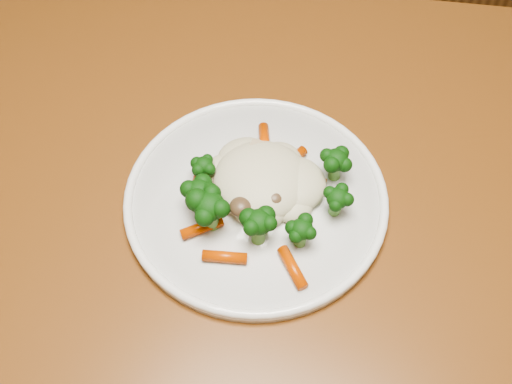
% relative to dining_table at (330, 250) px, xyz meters
% --- Properties ---
extents(dining_table, '(1.24, 0.99, 0.75)m').
position_rel_dining_table_xyz_m(dining_table, '(0.00, 0.00, 0.00)').
color(dining_table, brown).
rests_on(dining_table, ground).
extents(plate, '(0.29, 0.29, 0.01)m').
position_rel_dining_table_xyz_m(plate, '(-0.08, -0.04, 0.12)').
color(plate, white).
rests_on(plate, dining_table).
extents(meal, '(0.18, 0.19, 0.05)m').
position_rel_dining_table_xyz_m(meal, '(-0.08, -0.04, 0.14)').
color(meal, beige).
rests_on(meal, plate).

